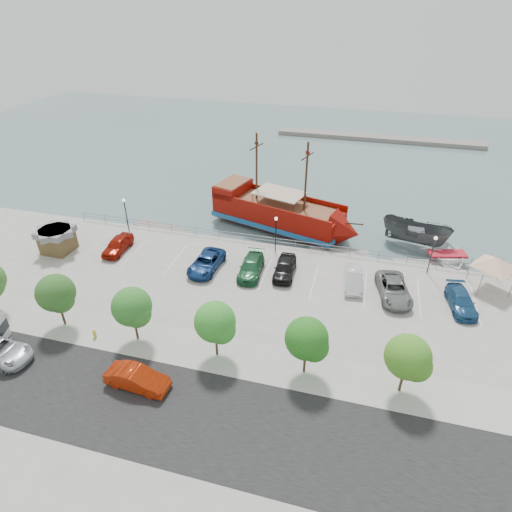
# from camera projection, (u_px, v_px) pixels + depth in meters

# --- Properties ---
(ground) EXTENTS (160.00, 160.00, 0.00)m
(ground) POSITION_uv_depth(u_px,v_px,m) (260.00, 293.00, 42.64)
(ground) COLOR slate
(land_slab) EXTENTS (100.00, 58.00, 1.20)m
(land_slab) POSITION_uv_depth(u_px,v_px,m) (172.00, 495.00, 25.26)
(land_slab) COLOR gray
(land_slab) RESTS_ON ground
(street) EXTENTS (100.00, 8.00, 0.04)m
(street) POSITION_uv_depth(u_px,v_px,m) (202.00, 419.00, 29.02)
(street) COLOR black
(street) RESTS_ON land_slab
(sidewalk) EXTENTS (100.00, 4.00, 0.05)m
(sidewalk) POSITION_uv_depth(u_px,v_px,m) (229.00, 356.00, 33.93)
(sidewalk) COLOR #A4A191
(sidewalk) RESTS_ON land_slab
(seawall_railing) EXTENTS (50.00, 0.06, 1.00)m
(seawall_railing) POSITION_uv_depth(u_px,v_px,m) (278.00, 242.00, 48.21)
(seawall_railing) COLOR slate
(seawall_railing) RESTS_ON land_slab
(far_shore) EXTENTS (40.00, 3.00, 0.80)m
(far_shore) POSITION_uv_depth(u_px,v_px,m) (378.00, 138.00, 85.21)
(far_shore) COLOR gray
(far_shore) RESTS_ON ground
(pirate_ship) EXTENTS (19.53, 10.10, 12.09)m
(pirate_ship) POSITION_uv_depth(u_px,v_px,m) (287.00, 216.00, 52.66)
(pirate_ship) COLOR #7D0A03
(pirate_ship) RESTS_ON ground
(patrol_boat) EXTENTS (8.45, 5.29, 3.06)m
(patrol_boat) POSITION_uv_depth(u_px,v_px,m) (415.00, 235.00, 49.57)
(patrol_boat) COLOR #414345
(patrol_boat) RESTS_ON ground
(speedboat) EXTENTS (5.97, 7.30, 1.32)m
(speedboat) POSITION_uv_depth(u_px,v_px,m) (446.00, 257.00, 47.11)
(speedboat) COLOR white
(speedboat) RESTS_ON ground
(dock_west) EXTENTS (8.07, 4.33, 0.44)m
(dock_west) POSITION_uv_depth(u_px,v_px,m) (163.00, 230.00, 53.34)
(dock_west) COLOR gray
(dock_west) RESTS_ON ground
(dock_mid) EXTENTS (6.88, 2.78, 0.38)m
(dock_mid) POSITION_uv_depth(u_px,v_px,m) (339.00, 254.00, 48.57)
(dock_mid) COLOR gray
(dock_mid) RESTS_ON ground
(dock_east) EXTENTS (7.36, 3.29, 0.41)m
(dock_east) POSITION_uv_depth(u_px,v_px,m) (427.00, 266.00, 46.48)
(dock_east) COLOR gray
(dock_east) RESTS_ON ground
(shed) EXTENTS (3.36, 3.36, 2.70)m
(shed) POSITION_uv_depth(u_px,v_px,m) (57.00, 239.00, 46.87)
(shed) COLOR brown
(shed) RESTS_ON land_slab
(canopy_tent) EXTENTS (5.43, 5.43, 3.91)m
(canopy_tent) POSITION_uv_depth(u_px,v_px,m) (497.00, 258.00, 40.00)
(canopy_tent) COLOR slate
(canopy_tent) RESTS_ON land_slab
(street_sedan) EXTENTS (4.88, 1.96, 1.58)m
(street_sedan) POSITION_uv_depth(u_px,v_px,m) (137.00, 379.00, 31.01)
(street_sedan) COLOR #AE2508
(street_sedan) RESTS_ON street
(fire_hydrant) EXTENTS (0.28, 0.28, 0.80)m
(fire_hydrant) POSITION_uv_depth(u_px,v_px,m) (94.00, 333.00, 35.57)
(fire_hydrant) COLOR gold
(fire_hydrant) RESTS_ON sidewalk
(lamp_post_left) EXTENTS (0.36, 0.36, 4.28)m
(lamp_post_left) POSITION_uv_depth(u_px,v_px,m) (125.00, 209.00, 49.81)
(lamp_post_left) COLOR black
(lamp_post_left) RESTS_ON land_slab
(lamp_post_mid) EXTENTS (0.36, 0.36, 4.28)m
(lamp_post_mid) POSITION_uv_depth(u_px,v_px,m) (276.00, 228.00, 45.86)
(lamp_post_mid) COLOR black
(lamp_post_mid) RESTS_ON land_slab
(lamp_post_right) EXTENTS (0.36, 0.36, 4.28)m
(lamp_post_right) POSITION_uv_depth(u_px,v_px,m) (433.00, 248.00, 42.35)
(lamp_post_right) COLOR black
(lamp_post_right) RESTS_ON land_slab
(tree_b) EXTENTS (3.30, 3.20, 5.00)m
(tree_b) POSITION_uv_depth(u_px,v_px,m) (57.00, 295.00, 35.38)
(tree_b) COLOR #473321
(tree_b) RESTS_ON sidewalk
(tree_c) EXTENTS (3.30, 3.20, 5.00)m
(tree_c) POSITION_uv_depth(u_px,v_px,m) (133.00, 308.00, 33.84)
(tree_c) COLOR #473321
(tree_c) RESTS_ON sidewalk
(tree_d) EXTENTS (3.30, 3.20, 5.00)m
(tree_d) POSITION_uv_depth(u_px,v_px,m) (217.00, 324.00, 32.31)
(tree_d) COLOR #473321
(tree_d) RESTS_ON sidewalk
(tree_e) EXTENTS (3.30, 3.20, 5.00)m
(tree_e) POSITION_uv_depth(u_px,v_px,m) (308.00, 340.00, 30.77)
(tree_e) COLOR #473321
(tree_e) RESTS_ON sidewalk
(tree_f) EXTENTS (3.30, 3.20, 5.00)m
(tree_f) POSITION_uv_depth(u_px,v_px,m) (410.00, 359.00, 29.24)
(tree_f) COLOR #473321
(tree_f) RESTS_ON sidewalk
(parked_car_a) EXTENTS (2.04, 4.80, 1.62)m
(parked_car_a) POSITION_uv_depth(u_px,v_px,m) (118.00, 245.00, 47.11)
(parked_car_a) COLOR #901307
(parked_car_a) RESTS_ON land_slab
(parked_car_c) EXTENTS (2.87, 5.69, 1.54)m
(parked_car_c) POSITION_uv_depth(u_px,v_px,m) (206.00, 263.00, 44.11)
(parked_car_c) COLOR navy
(parked_car_c) RESTS_ON land_slab
(parked_car_d) EXTENTS (2.48, 5.43, 1.54)m
(parked_car_d) POSITION_uv_depth(u_px,v_px,m) (251.00, 267.00, 43.42)
(parked_car_d) COLOR #205A33
(parked_car_d) RESTS_ON land_slab
(parked_car_e) EXTENTS (2.19, 5.00, 1.68)m
(parked_car_e) POSITION_uv_depth(u_px,v_px,m) (285.00, 268.00, 43.21)
(parked_car_e) COLOR black
(parked_car_e) RESTS_ON land_slab
(parked_car_f) EXTENTS (2.13, 4.85, 1.55)m
(parked_car_f) POSITION_uv_depth(u_px,v_px,m) (353.00, 278.00, 41.72)
(parked_car_f) COLOR silver
(parked_car_f) RESTS_ON land_slab
(parked_car_g) EXTENTS (3.76, 6.20, 1.61)m
(parked_car_g) POSITION_uv_depth(u_px,v_px,m) (394.00, 289.00, 40.16)
(parked_car_g) COLOR slate
(parked_car_g) RESTS_ON land_slab
(parked_car_h) EXTENTS (2.74, 5.23, 1.45)m
(parked_car_h) POSITION_uv_depth(u_px,v_px,m) (461.00, 301.00, 38.78)
(parked_car_h) COLOR navy
(parked_car_h) RESTS_ON land_slab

